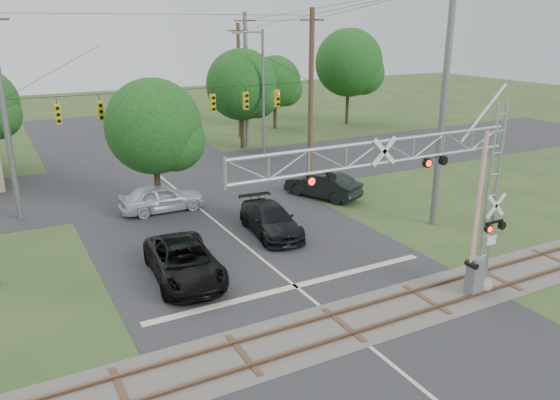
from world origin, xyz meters
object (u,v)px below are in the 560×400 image
traffic_signal_span (191,104)px  car_dark (271,220)px  crossing_gantry (428,191)px  sedan_silver (162,198)px  pickup_black (184,262)px  streetlight (261,87)px

traffic_signal_span → car_dark: traffic_signal_span is taller
crossing_gantry → traffic_signal_span: (-2.34, 18.36, 0.97)m
sedan_silver → crossing_gantry: bearing=-161.4°
car_dark → sedan_silver: sedan_silver is taller
pickup_black → streetlight: (13.26, 19.19, 4.84)m
traffic_signal_span → car_dark: (1.01, -8.61, -4.99)m
crossing_gantry → car_dark: bearing=97.8°
crossing_gantry → streetlight: 26.75m
traffic_signal_span → streetlight: (8.57, 7.63, -0.11)m
car_dark → streetlight: 18.57m
pickup_black → sedan_silver: sedan_silver is taller
streetlight → car_dark: bearing=-115.0°
traffic_signal_span → sedan_silver: (-2.93, -2.41, -4.92)m
streetlight → pickup_black: bearing=-124.6°
sedan_silver → streetlight: (11.51, 10.04, 4.81)m
pickup_black → sedan_silver: size_ratio=1.19×
car_dark → streetlight: size_ratio=0.52×
crossing_gantry → sedan_silver: 17.26m
car_dark → sedan_silver: 7.35m
car_dark → traffic_signal_span: bearing=102.7°
crossing_gantry → streetlight: (6.24, 26.00, 0.85)m
crossing_gantry → pickup_black: (-7.03, 6.80, -3.98)m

